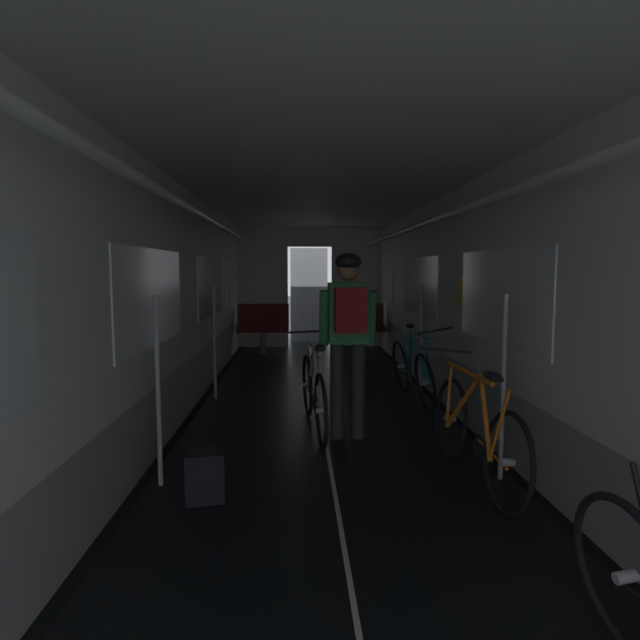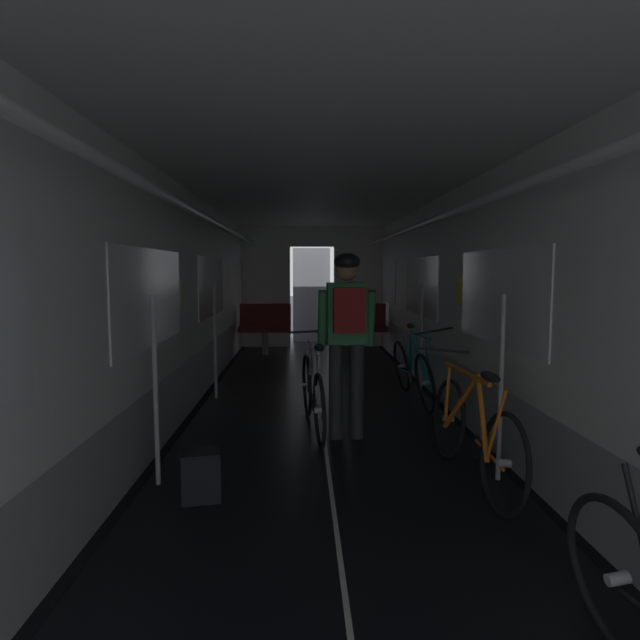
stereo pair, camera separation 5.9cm
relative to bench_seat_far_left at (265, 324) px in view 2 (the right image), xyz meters
name	(u,v)px [view 2 (the right image)]	position (x,y,z in m)	size (l,w,h in m)	color
train_car_shell	(322,258)	(0.90, -4.47, 1.13)	(3.14, 12.34, 2.57)	black
bench_seat_far_left	(265,324)	(0.00, 0.00, 0.00)	(0.98, 0.51, 0.95)	gray
bench_seat_far_right	(361,324)	(1.80, 0.00, 0.00)	(0.98, 0.51, 0.95)	gray
bicycle_teal	(413,370)	(2.03, -3.59, -0.19)	(0.47, 1.70, 0.96)	black
bicycle_orange	(473,432)	(1.96, -6.01, -0.19)	(0.44, 1.69, 0.95)	black
person_cyclist_aisle	(347,325)	(1.11, -4.98, 0.50)	(0.54, 0.40, 1.73)	#2D2D33
bicycle_silver_in_aisle	(313,392)	(0.80, -4.71, -0.18)	(0.44, 1.69, 0.94)	black
backpack_on_floor	(201,476)	(0.00, -6.25, -0.40)	(0.26, 0.20, 0.34)	black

